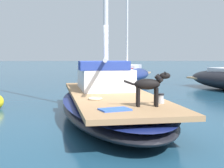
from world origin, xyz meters
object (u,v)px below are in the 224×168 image
at_px(deck_winch, 160,99).
at_px(deck_towel, 115,109).
at_px(coiled_rope, 95,99).
at_px(moored_boat_far_astern, 124,74).
at_px(sailboat_main, 112,106).
at_px(dog_black, 149,85).

xyz_separation_m(deck_winch, deck_towel, (-0.98, -0.84, -0.08)).
bearing_deg(coiled_rope, moored_boat_far_astern, 84.11).
relative_size(deck_winch, coiled_rope, 0.65).
distance_m(sailboat_main, dog_black, 2.31).
distance_m(sailboat_main, moored_boat_far_astern, 10.71).
bearing_deg(deck_towel, deck_winch, 40.66).
relative_size(sailboat_main, moored_boat_far_astern, 1.12).
bearing_deg(coiled_rope, dog_black, -41.35).
xyz_separation_m(sailboat_main, deck_towel, (0.04, -2.51, 0.34)).
bearing_deg(dog_black, coiled_rope, 138.65).
bearing_deg(dog_black, deck_winch, 53.88).
distance_m(dog_black, coiled_rope, 1.54).
height_order(coiled_rope, moored_boat_far_astern, moored_boat_far_astern).
bearing_deg(sailboat_main, moored_boat_far_astern, 85.57).
bearing_deg(moored_boat_far_astern, deck_winch, -89.12).
xyz_separation_m(deck_winch, moored_boat_far_astern, (-0.19, 12.35, -0.26)).
relative_size(dog_black, deck_towel, 1.67).
bearing_deg(deck_winch, coiled_rope, 156.97).
xyz_separation_m(sailboat_main, deck_winch, (1.02, -1.67, 0.42)).
distance_m(sailboat_main, deck_winch, 2.00).
height_order(dog_black, moored_boat_far_astern, moored_boat_far_astern).
bearing_deg(coiled_rope, deck_winch, -23.03).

